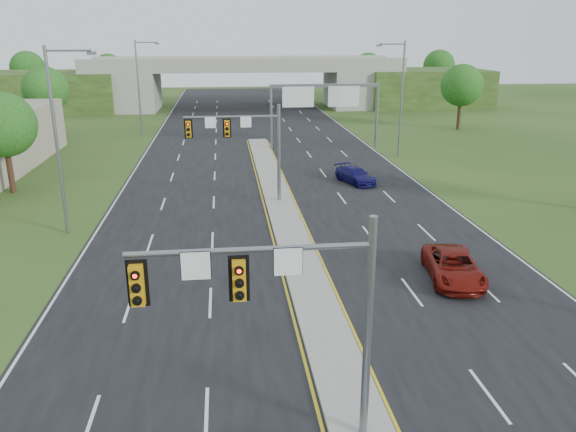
% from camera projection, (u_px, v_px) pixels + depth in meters
% --- Properties ---
extents(road, '(24.00, 160.00, 0.02)m').
position_uv_depth(road, '(268.00, 170.00, 49.96)').
color(road, black).
rests_on(road, ground).
extents(median, '(2.00, 54.00, 0.16)m').
position_uv_depth(median, '(282.00, 209.00, 38.59)').
color(median, gray).
rests_on(median, road).
extents(lane_markings, '(23.72, 160.00, 0.01)m').
position_uv_depth(lane_markings, '(267.00, 188.00, 44.13)').
color(lane_markings, gold).
rests_on(lane_markings, road).
extents(signal_mast_near, '(6.62, 0.60, 7.00)m').
position_uv_depth(signal_mast_near, '(288.00, 300.00, 15.11)').
color(signal_mast_near, slate).
rests_on(signal_mast_near, ground).
extents(signal_mast_far, '(6.62, 0.60, 7.00)m').
position_uv_depth(signal_mast_far, '(246.00, 138.00, 38.73)').
color(signal_mast_far, slate).
rests_on(signal_mast_far, ground).
extents(sign_gantry, '(11.58, 0.44, 6.67)m').
position_uv_depth(sign_gantry, '(323.00, 98.00, 58.45)').
color(sign_gantry, slate).
rests_on(sign_gantry, ground).
extents(overpass, '(80.00, 14.00, 8.10)m').
position_uv_depth(overpass, '(245.00, 86.00, 91.39)').
color(overpass, gray).
rests_on(overpass, ground).
extents(lightpole_l_mid, '(2.85, 0.25, 11.00)m').
position_uv_depth(lightpole_l_mid, '(59.00, 133.00, 32.44)').
color(lightpole_l_mid, slate).
rests_on(lightpole_l_mid, ground).
extents(lightpole_l_far, '(2.85, 0.25, 11.00)m').
position_uv_depth(lightpole_l_far, '(140.00, 83.00, 65.51)').
color(lightpole_l_far, slate).
rests_on(lightpole_l_far, ground).
extents(lightpole_r_far, '(2.85, 0.25, 11.00)m').
position_uv_depth(lightpole_r_far, '(400.00, 94.00, 54.26)').
color(lightpole_r_far, slate).
rests_on(lightpole_r_far, ground).
extents(tree_l_near, '(4.80, 4.80, 7.60)m').
position_uv_depth(tree_l_near, '(3.00, 125.00, 41.44)').
color(tree_l_near, '#382316').
rests_on(tree_l_near, ground).
extents(tree_l_mid, '(5.20, 5.20, 8.12)m').
position_uv_depth(tree_l_mid, '(45.00, 90.00, 64.52)').
color(tree_l_mid, '#382316').
rests_on(tree_l_mid, ground).
extents(tree_r_mid, '(5.20, 5.20, 8.12)m').
position_uv_depth(tree_r_mid, '(462.00, 85.00, 70.02)').
color(tree_r_mid, '#382316').
rests_on(tree_r_mid, ground).
extents(tree_back_a, '(6.00, 6.00, 8.85)m').
position_uv_depth(tree_back_a, '(28.00, 68.00, 99.73)').
color(tree_back_a, '#382316').
rests_on(tree_back_a, ground).
extents(tree_back_b, '(5.60, 5.60, 8.32)m').
position_uv_depth(tree_back_b, '(109.00, 70.00, 101.37)').
color(tree_back_b, '#382316').
rests_on(tree_back_b, ground).
extents(tree_back_c, '(5.60, 5.60, 8.32)m').
position_uv_depth(tree_back_c, '(368.00, 68.00, 106.65)').
color(tree_back_c, '#382316').
rests_on(tree_back_c, ground).
extents(tree_back_d, '(6.00, 6.00, 8.85)m').
position_uv_depth(tree_back_d, '(439.00, 66.00, 108.09)').
color(tree_back_d, '#382316').
rests_on(tree_back_d, ground).
extents(car_far_a, '(3.13, 5.42, 1.42)m').
position_uv_depth(car_far_a, '(453.00, 266.00, 27.48)').
color(car_far_a, maroon).
rests_on(car_far_a, road).
extents(car_far_b, '(3.15, 4.69, 1.26)m').
position_uv_depth(car_far_b, '(355.00, 175.00, 45.58)').
color(car_far_b, '#0F0D50').
rests_on(car_far_b, road).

